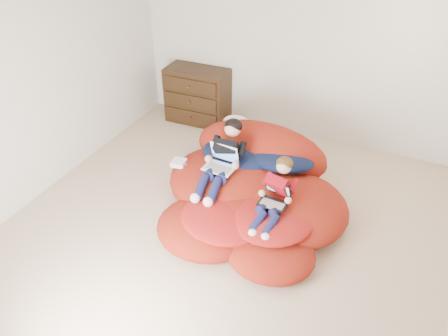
# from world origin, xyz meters

# --- Properties ---
(room_shell) EXTENTS (5.10, 5.10, 2.77)m
(room_shell) POSITION_xyz_m (0.00, 0.00, 0.22)
(room_shell) COLOR tan
(room_shell) RESTS_ON ground
(dresser) EXTENTS (1.03, 0.58, 0.92)m
(dresser) POSITION_xyz_m (-1.54, 2.23, 0.46)
(dresser) COLOR black
(dresser) RESTS_ON ground
(beanbag_pile) EXTENTS (2.38, 2.36, 0.89)m
(beanbag_pile) POSITION_xyz_m (0.15, 0.44, 0.26)
(beanbag_pile) COLOR #9C2011
(beanbag_pile) RESTS_ON ground
(cream_pillow) EXTENTS (0.44, 0.28, 0.28)m
(cream_pillow) POSITION_xyz_m (-0.43, 1.31, 0.62)
(cream_pillow) COLOR beige
(cream_pillow) RESTS_ON beanbag_pile
(older_boy) EXTENTS (0.34, 1.07, 0.67)m
(older_boy) POSITION_xyz_m (-0.24, 0.45, 0.67)
(older_boy) COLOR black
(older_boy) RESTS_ON beanbag_pile
(younger_boy) EXTENTS (0.31, 0.91, 0.58)m
(younger_boy) POSITION_xyz_m (0.56, 0.14, 0.59)
(younger_boy) COLOR maroon
(younger_boy) RESTS_ON beanbag_pile
(laptop_white) EXTENTS (0.38, 0.35, 0.27)m
(laptop_white) POSITION_xyz_m (-0.24, 0.38, 0.63)
(laptop_white) COLOR white
(laptop_white) RESTS_ON older_boy
(laptop_black) EXTENTS (0.32, 0.34, 0.21)m
(laptop_black) POSITION_xyz_m (0.56, 0.09, 0.55)
(laptop_black) COLOR black
(laptop_black) RESTS_ON younger_boy
(power_adapter) EXTENTS (0.20, 0.20, 0.07)m
(power_adapter) POSITION_xyz_m (-0.86, 0.40, 0.42)
(power_adapter) COLOR white
(power_adapter) RESTS_ON beanbag_pile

